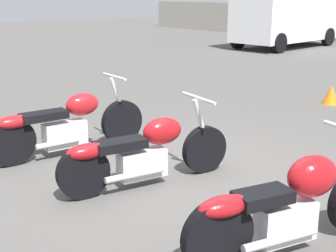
% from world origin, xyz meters
% --- Properties ---
extents(ground_plane, '(60.00, 60.00, 0.00)m').
position_xyz_m(ground_plane, '(0.00, 0.00, 0.00)').
color(ground_plane, '#514F4C').
extents(motorcycle_slot_0, '(0.59, 2.18, 0.98)m').
position_xyz_m(motorcycle_slot_0, '(-1.55, -0.52, 0.41)').
color(motorcycle_slot_0, black).
rests_on(motorcycle_slot_0, ground_plane).
extents(motorcycle_slot_1, '(0.66, 2.05, 0.93)m').
position_xyz_m(motorcycle_slot_1, '(-0.08, -0.34, 0.38)').
color(motorcycle_slot_1, black).
rests_on(motorcycle_slot_1, ground_plane).
extents(motorcycle_slot_2, '(0.80, 1.98, 0.96)m').
position_xyz_m(motorcycle_slot_2, '(1.77, -0.21, 0.41)').
color(motorcycle_slot_2, black).
rests_on(motorcycle_slot_2, ground_plane).
extents(parked_van, '(2.39, 4.81, 2.28)m').
position_xyz_m(parked_van, '(-7.71, 11.87, 1.26)').
color(parked_van, white).
rests_on(parked_van, ground_plane).
extents(traffic_cone_far, '(0.33, 0.33, 0.36)m').
position_xyz_m(traffic_cone_far, '(-1.04, 4.76, 0.18)').
color(traffic_cone_far, orange).
rests_on(traffic_cone_far, ground_plane).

